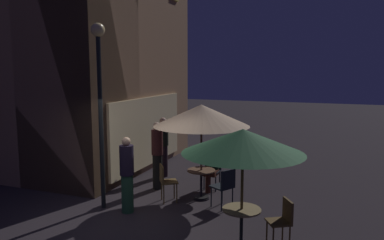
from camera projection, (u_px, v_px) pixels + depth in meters
The scene contains 15 objects.
ground_plane at pixel (127, 224), 7.68m from camera, with size 60.00×60.00×0.00m, color #272125.
cafe_building at pixel (48, 43), 11.50m from camera, with size 6.15×8.63×7.91m.
street_lamp_near_corner at pixel (100, 85), 8.21m from camera, with size 0.30×0.30×4.15m.
cafe_table_0 at pixel (241, 221), 6.53m from camera, with size 0.68×0.68×0.75m.
cafe_table_1 at pixel (201, 178), 9.11m from camera, with size 0.68×0.68×0.73m.
patio_umbrella_0 at pixel (243, 142), 6.34m from camera, with size 2.11×2.11×2.16m.
patio_umbrella_1 at pixel (201, 116), 8.90m from camera, with size 2.31×2.31×2.32m.
cafe_chair_0 at pixel (283, 218), 6.67m from camera, with size 0.52×0.52×0.86m.
cafe_chair_1 at pixel (166, 179), 8.89m from camera, with size 0.54×0.54×0.90m.
cafe_chair_2 at pixel (225, 184), 8.46m from camera, with size 0.59×0.59×0.92m.
cafe_chair_3 at pixel (213, 167), 9.91m from camera, with size 0.41×0.41×0.94m.
patron_seated_0 at pixel (211, 163), 9.77m from camera, with size 0.56×0.38×1.26m.
patron_standing_1 at pixel (127, 175), 8.21m from camera, with size 0.31×0.31×1.69m.
patron_standing_2 at pixel (157, 155), 9.83m from camera, with size 0.30×0.30×1.78m.
patron_standing_3 at pixel (163, 147), 10.97m from camera, with size 0.31×0.31×1.76m.
Camera 1 is at (-6.34, -3.90, 3.17)m, focal length 34.98 mm.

